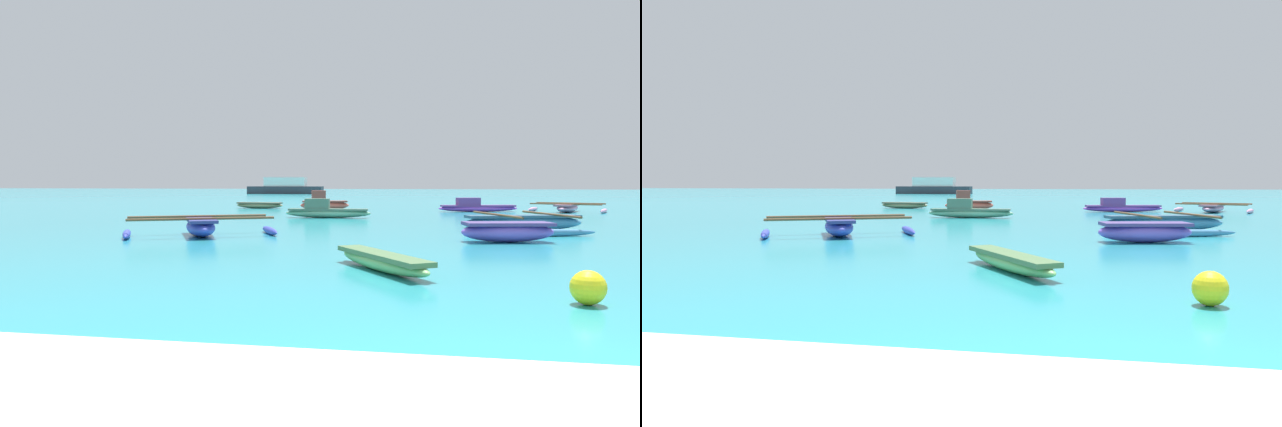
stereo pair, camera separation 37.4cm
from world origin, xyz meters
TOP-DOWN VIEW (x-y plane):
  - moored_boat_0 at (1.19, 25.70)m, footprint 4.00×1.51m
  - moored_boat_1 at (-7.36, 11.23)m, footprint 4.43×3.46m
  - moored_boat_2 at (-10.43, 27.32)m, footprint 2.78×0.90m
  - moored_boat_3 at (1.55, 14.31)m, footprint 3.75×4.09m
  - moored_boat_4 at (0.66, 11.05)m, footprint 2.39×1.26m
  - moored_boat_5 at (-6.56, 26.05)m, footprint 2.66×1.34m
  - moored_boat_6 at (5.59, 26.30)m, footprint 3.92×3.26m
  - moored_boat_7 at (-5.32, 19.62)m, footprint 3.56×0.70m
  - moored_boat_8 at (-2.03, 5.94)m, footprint 1.90×2.60m
  - mooring_buoy_0 at (0.58, 3.75)m, footprint 0.42×0.42m
  - distant_ferry at (-18.59, 66.43)m, footprint 9.47×2.08m

SIDE VIEW (x-z plane):
  - moored_boat_8 at x=-2.03m, z-range 0.02..0.32m
  - moored_boat_2 at x=-10.43m, z-range 0.02..0.36m
  - mooring_buoy_0 at x=0.58m, z-range 0.00..0.42m
  - moored_boat_6 at x=5.59m, z-range -0.01..0.43m
  - moored_boat_0 at x=1.19m, z-range -0.10..0.60m
  - moored_boat_3 at x=1.55m, z-range -0.02..0.52m
  - moored_boat_1 at x=-7.36m, z-range -0.01..0.52m
  - moored_boat_4 at x=0.66m, z-range 0.03..0.51m
  - moored_boat_7 at x=-5.32m, z-range -0.12..0.67m
  - moored_boat_5 at x=-6.56m, z-range -0.15..0.88m
  - distant_ferry at x=-18.59m, z-range -0.19..1.89m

